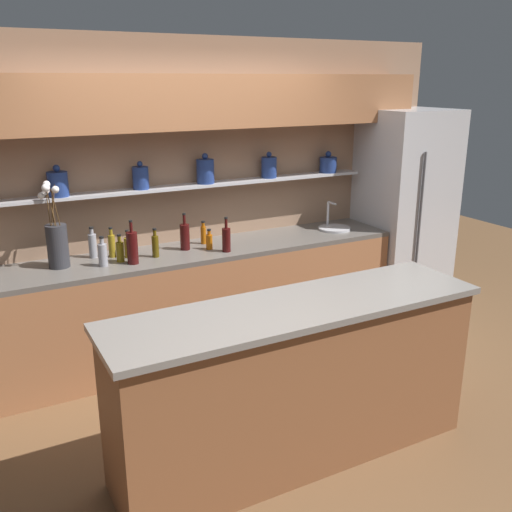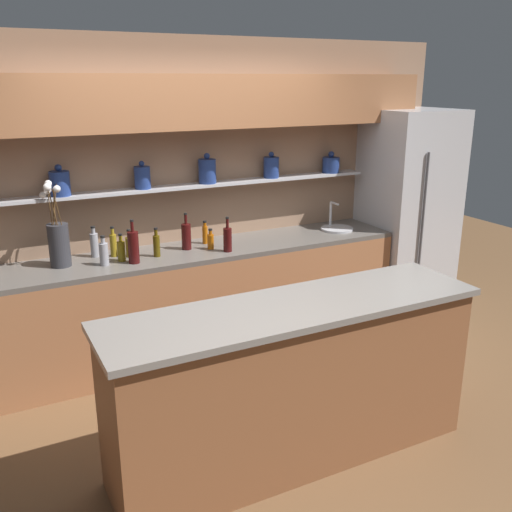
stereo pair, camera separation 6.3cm
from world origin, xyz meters
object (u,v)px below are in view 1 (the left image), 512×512
(bottle_oil_5, at_px, (120,251))
(bottle_wine_9, at_px, (132,247))
(bottle_sauce_7, at_px, (203,234))
(bottle_wine_0, at_px, (185,236))
(bottle_oil_8, at_px, (128,247))
(refrigerator, at_px, (404,213))
(bottle_oil_4, at_px, (112,245))
(bottle_spirit_6, at_px, (93,245))
(sink_fixture, at_px, (334,227))
(bottle_spirit_10, at_px, (103,254))
(bottle_sauce_1, at_px, (209,241))
(flower_vase, at_px, (57,241))
(bottle_wine_3, at_px, (226,239))
(bottle_oil_2, at_px, (155,245))

(bottle_oil_5, xyz_separation_m, bottle_wine_9, (0.07, -0.09, 0.04))
(bottle_oil_5, height_order, bottle_sauce_7, bottle_oil_5)
(bottle_wine_0, relative_size, bottle_oil_8, 1.38)
(bottle_wine_9, bearing_deg, refrigerator, 1.69)
(bottle_oil_4, height_order, bottle_spirit_6, bottle_spirit_6)
(bottle_spirit_6, bearing_deg, refrigerator, -4.10)
(bottle_oil_5, relative_size, bottle_spirit_6, 0.88)
(bottle_spirit_6, bearing_deg, sink_fixture, -4.33)
(bottle_oil_4, xyz_separation_m, bottle_spirit_6, (-0.14, 0.06, 0.00))
(bottle_oil_4, xyz_separation_m, bottle_spirit_10, (-0.12, -0.19, -0.01))
(bottle_wine_0, relative_size, bottle_spirit_10, 1.33)
(bottle_sauce_7, xyz_separation_m, bottle_wine_9, (-0.68, -0.25, 0.04))
(bottle_sauce_1, bearing_deg, bottle_sauce_7, 82.89)
(bottle_sauce_7, distance_m, bottle_oil_8, 0.68)
(refrigerator, bearing_deg, flower_vase, 178.35)
(bottle_wine_0, distance_m, bottle_sauce_7, 0.22)
(bottle_spirit_6, bearing_deg, bottle_spirit_10, -85.97)
(bottle_wine_0, xyz_separation_m, bottle_wine_9, (-0.48, -0.16, 0.02))
(bottle_sauce_7, distance_m, bottle_wine_9, 0.73)
(bottle_wine_0, distance_m, bottle_oil_4, 0.59)
(refrigerator, distance_m, bottle_spirit_6, 2.99)
(bottle_wine_3, xyz_separation_m, bottle_sauce_7, (-0.07, 0.30, -0.02))
(bottle_spirit_6, distance_m, bottle_spirit_10, 0.25)
(bottle_wine_0, xyz_separation_m, bottle_oil_4, (-0.58, 0.08, -0.01))
(bottle_oil_2, xyz_separation_m, bottle_oil_4, (-0.30, 0.16, 0.00))
(bottle_oil_2, distance_m, bottle_wine_3, 0.57)
(bottle_sauce_1, bearing_deg, bottle_wine_0, 154.46)
(bottle_oil_2, relative_size, bottle_oil_4, 0.97)
(sink_fixture, bearing_deg, bottle_sauce_7, 174.48)
(refrigerator, distance_m, sink_fixture, 0.80)
(bottle_spirit_6, bearing_deg, bottle_wine_9, -51.84)
(bottle_spirit_6, bearing_deg, bottle_sauce_1, -13.65)
(bottle_wine_3, bearing_deg, bottle_sauce_7, 104.03)
(sink_fixture, height_order, bottle_spirit_10, sink_fixture)
(bottle_oil_4, height_order, bottle_spirit_10, bottle_oil_4)
(refrigerator, relative_size, bottle_oil_2, 8.54)
(refrigerator, height_order, bottle_oil_8, refrigerator)
(bottle_wine_0, bearing_deg, refrigerator, -2.07)
(bottle_spirit_10, bearing_deg, bottle_wine_3, -5.41)
(flower_vase, height_order, bottle_sauce_7, flower_vase)
(bottle_oil_2, height_order, bottle_wine_3, bottle_wine_3)
(bottle_oil_4, xyz_separation_m, bottle_oil_8, (0.11, -0.07, -0.01))
(bottle_oil_2, xyz_separation_m, bottle_spirit_6, (-0.44, 0.21, 0.01))
(bottle_wine_3, distance_m, bottle_wine_9, 0.76)
(bottle_oil_5, xyz_separation_m, bottle_oil_8, (0.08, 0.08, 0.00))
(sink_fixture, height_order, bottle_wine_9, bottle_wine_9)
(bottle_wine_3, distance_m, bottle_spirit_10, 0.98)
(flower_vase, relative_size, bottle_spirit_6, 2.61)
(bottle_sauce_1, xyz_separation_m, bottle_spirit_10, (-0.88, -0.03, 0.02))
(sink_fixture, distance_m, bottle_sauce_7, 1.27)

